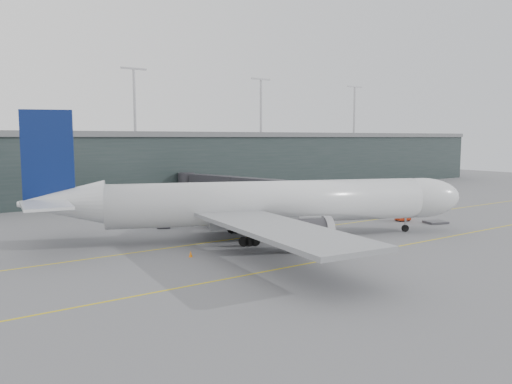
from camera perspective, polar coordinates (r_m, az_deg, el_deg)
ground at (r=72.98m, az=-3.17°, el=-4.72°), size 320.00×320.00×0.00m
taxiline_a at (r=69.67m, az=-1.43°, el=-5.23°), size 160.00×0.25×0.02m
taxiline_b at (r=57.34m, az=7.51°, el=-7.80°), size 160.00×0.25×0.02m
taxiline_lead_main at (r=92.55m, az=-7.06°, el=-2.41°), size 0.25×60.00×0.02m
terminal at (r=124.93m, az=-17.36°, el=3.10°), size 240.00×36.00×29.00m
main_aircraft at (r=68.60m, az=1.17°, el=-1.31°), size 59.12×54.61×17.29m
jet_bridge at (r=101.05m, az=-0.13°, el=0.94°), size 13.38×44.16×6.04m
gse_cart at (r=86.64m, az=16.43°, el=-2.64°), size 2.59×2.00×1.56m
baggage_dolly at (r=86.23m, az=19.84°, el=-3.25°), size 3.93×3.51×0.33m
uld_a at (r=77.92m, az=-10.53°, el=-3.41°), size 2.44×2.24×1.80m
uld_b at (r=80.64m, az=-8.89°, el=-2.97°), size 2.68×2.43×2.01m
uld_c at (r=81.82m, az=-7.62°, el=-2.82°), size 2.59×2.27×2.02m
cone_nose at (r=92.55m, az=16.63°, el=-2.40°), size 0.48×0.48×0.76m
cone_wing_stbd at (r=64.14m, az=11.07°, el=-6.08°), size 0.39×0.39×0.61m
cone_wing_port at (r=85.73m, az=-1.61°, el=-2.81°), size 0.47×0.47×0.75m
cone_tail at (r=59.03m, az=-7.48°, el=-7.03°), size 0.47×0.47×0.74m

